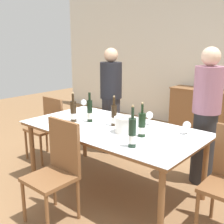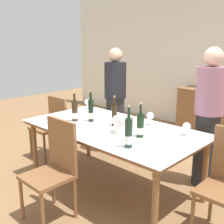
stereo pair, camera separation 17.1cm
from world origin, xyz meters
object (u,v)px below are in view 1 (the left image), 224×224
chair_left_end (48,124)px  chair_near_front (57,165)px  wine_bottle_2 (90,111)px  wine_bottle_4 (142,125)px  sideboard_cabinet (202,111)px  ice_bucket (124,124)px  wine_glass_0 (149,115)px  wine_glass_2 (84,102)px  person_host (111,101)px  person_guest_left (206,117)px  wine_glass_1 (187,126)px  wine_bottle_1 (132,133)px  dining_table (112,132)px  wine_bottle_0 (114,116)px  wine_bottle_3 (73,112)px

chair_left_end → chair_near_front: (1.29, -0.86, 0.03)m
wine_bottle_2 → wine_bottle_4: wine_bottle_2 is taller
sideboard_cabinet → wine_bottle_2: wine_bottle_2 is taller
ice_bucket → wine_glass_0: bearing=83.7°
wine_glass_2 → chair_near_front: 1.47m
person_host → person_guest_left: (1.51, -0.03, 0.02)m
wine_glass_1 → person_guest_left: (-0.01, 0.52, -0.02)m
wine_glass_2 → wine_glass_1: bearing=-2.5°
wine_glass_2 → wine_bottle_2: bearing=-37.6°
wine_bottle_2 → person_host: bearing=115.1°
person_host → chair_left_end: bearing=-125.6°
sideboard_cabinet → wine_glass_2: size_ratio=8.11×
wine_bottle_1 → wine_glass_1: (0.22, 0.67, -0.04)m
wine_bottle_2 → chair_left_end: bearing=175.1°
wine_bottle_4 → wine_glass_1: (0.32, 0.37, -0.02)m
wine_bottle_4 → wine_glass_0: 0.44m
ice_bucket → dining_table: bearing=167.2°
wine_bottle_4 → chair_left_end: (-1.77, 0.12, -0.35)m
dining_table → person_host: person_host is taller
person_guest_left → wine_bottle_2: bearing=-142.6°
wine_bottle_0 → person_host: 1.10m
wine_bottle_4 → chair_near_front: wine_bottle_4 is taller
wine_glass_2 → person_host: size_ratio=0.09×
wine_glass_1 → chair_near_front: (-0.79, -1.10, -0.30)m
wine_bottle_3 → sideboard_cabinet: bearing=81.3°
sideboard_cabinet → wine_glass_2: 2.49m
dining_table → wine_bottle_3: (-0.51, -0.13, 0.18)m
wine_bottle_0 → wine_glass_1: wine_bottle_0 is taller
wine_glass_1 → wine_glass_0: bearing=175.4°
wine_bottle_0 → chair_left_end: (-1.30, 0.02, -0.35)m
wine_bottle_0 → wine_glass_0: 0.42m
wine_bottle_1 → wine_glass_0: (-0.28, 0.71, -0.02)m
ice_bucket → wine_bottle_2: wine_bottle_2 is taller
ice_bucket → wine_bottle_3: 0.73m
wine_bottle_0 → chair_near_front: size_ratio=0.36×
wine_glass_0 → wine_glass_2: wine_glass_0 is taller
chair_near_front → person_guest_left: (0.79, 1.62, 0.28)m
ice_bucket → chair_near_front: bearing=-109.3°
wine_bottle_1 → wine_glass_2: bearing=152.3°
dining_table → sideboard_cabinet: bearing=91.5°
dining_table → chair_left_end: 1.34m
ice_bucket → chair_near_front: (-0.25, -0.73, -0.30)m
dining_table → wine_bottle_0: (-0.02, 0.06, 0.18)m
ice_bucket → person_guest_left: size_ratio=0.13×
dining_table → wine_bottle_1: (0.54, -0.35, 0.19)m
chair_near_front → person_host: size_ratio=0.61×
sideboard_cabinet → wine_bottle_4: wine_bottle_4 is taller
sideboard_cabinet → wine_bottle_3: size_ratio=3.26×
wine_glass_1 → wine_glass_2: 1.63m
wine_glass_2 → chair_left_end: wine_glass_2 is taller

